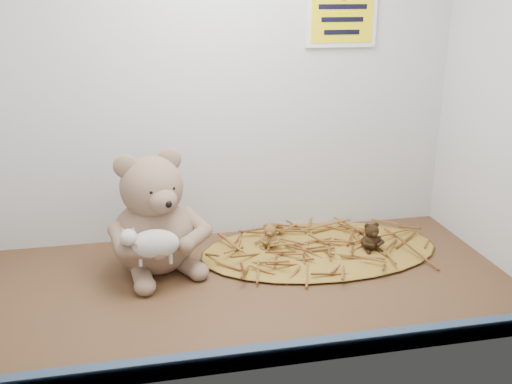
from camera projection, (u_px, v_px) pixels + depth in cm
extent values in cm
cube|color=#3E2615|center=(246.00, 285.00, 126.18)|extent=(120.00, 60.00, 0.40)
cube|color=silver|center=(222.00, 63.00, 139.18)|extent=(120.00, 0.40, 90.00)
cube|color=#354D66|center=(276.00, 354.00, 98.94)|extent=(119.28, 2.20, 3.60)
ellipsoid|color=brown|center=(320.00, 249.00, 142.35)|extent=(59.84, 34.75, 1.16)
cube|color=yellow|center=(342.00, 19.00, 141.07)|extent=(16.00, 1.20, 11.00)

